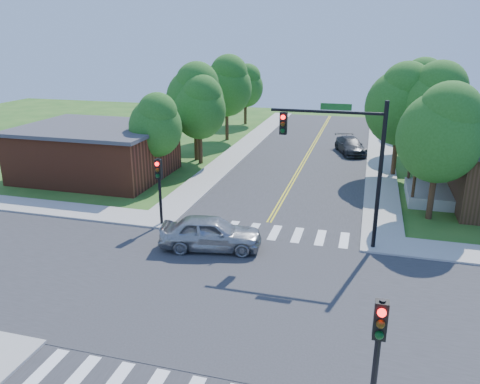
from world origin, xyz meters
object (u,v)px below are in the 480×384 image
(signal_pole_se, at_px, (378,340))
(car_dgrey, at_px, (350,146))
(signal_mast_ne, at_px, (344,150))
(car_silver, at_px, (211,233))
(signal_pole_nw, at_px, (159,179))

(signal_pole_se, height_order, car_dgrey, signal_pole_se)
(signal_mast_ne, xyz_separation_m, signal_pole_se, (1.69, -11.21, -2.19))
(signal_mast_ne, relative_size, car_silver, 1.39)
(signal_pole_nw, distance_m, car_dgrey, 21.69)
(signal_mast_ne, height_order, signal_pole_nw, signal_mast_ne)
(car_dgrey, bearing_deg, signal_mast_ne, -107.62)
(signal_mast_ne, bearing_deg, car_dgrey, 91.21)
(signal_pole_se, xyz_separation_m, car_dgrey, (-2.10, 30.79, -1.97))
(signal_pole_se, relative_size, car_silver, 0.73)
(signal_pole_se, distance_m, car_silver, 12.03)
(signal_pole_se, bearing_deg, signal_pole_nw, 135.00)
(signal_pole_se, bearing_deg, car_silver, 129.88)
(signal_pole_nw, distance_m, car_silver, 4.52)
(signal_pole_nw, relative_size, car_silver, 0.73)
(signal_pole_se, distance_m, signal_pole_nw, 15.84)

